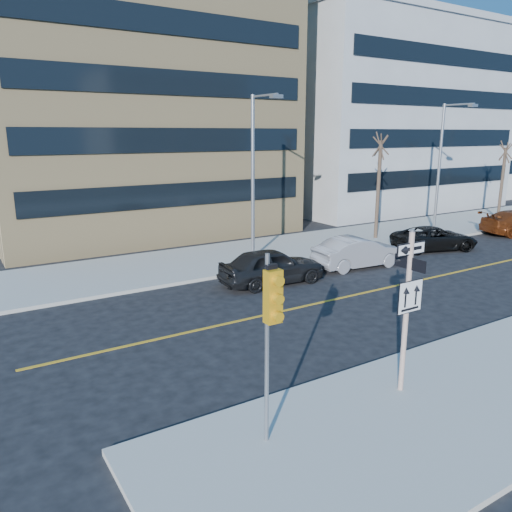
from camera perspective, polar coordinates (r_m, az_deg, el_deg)
ground at (r=15.01m, az=8.92°, el=-11.39°), size 120.00×120.00×0.00m
far_sidewalk at (r=35.52m, az=18.38°, el=2.95°), size 66.00×6.00×0.15m
road_centerline at (r=26.15m, az=23.30°, el=-1.37°), size 40.00×0.14×0.01m
sign_pole at (r=12.47m, az=16.92°, el=-5.11°), size 0.92×0.92×4.06m
traffic_signal at (r=9.63m, az=1.80°, el=-6.40°), size 0.32×0.45×4.00m
parked_car_a at (r=21.50m, az=1.81°, el=-1.17°), size 2.13×4.74×1.58m
parked_car_b at (r=24.66m, az=11.63°, el=0.43°), size 2.04×4.71×1.51m
parked_car_c at (r=29.60m, az=19.73°, el=1.92°), size 3.57×5.19×1.32m
streetlight_a at (r=24.70m, az=-0.07°, el=10.13°), size 0.55×2.25×8.00m
streetlight_b at (r=34.22m, az=20.59°, el=10.30°), size 0.55×2.25×8.00m
street_tree_west at (r=30.77m, az=14.06°, el=11.89°), size 1.80×1.80×6.35m
street_tree_east at (r=41.27m, az=26.61°, el=10.47°), size 1.80×1.80×5.75m
building_brick at (r=36.95m, az=-15.26°, el=17.49°), size 18.00×18.00×18.00m
building_grey_mid at (r=47.54m, az=12.46°, el=14.92°), size 20.00×16.00×15.00m
building_grey_far at (r=65.60m, az=24.24°, el=14.11°), size 18.00×18.00×16.00m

